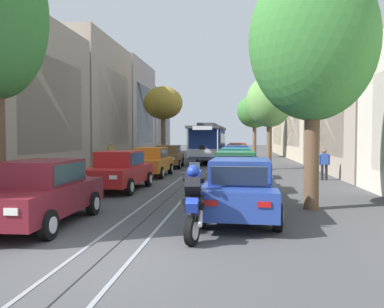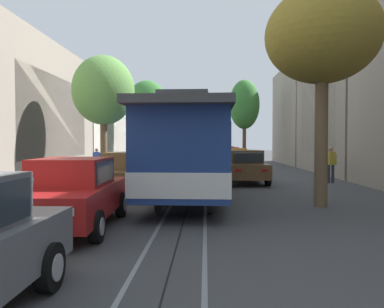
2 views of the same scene
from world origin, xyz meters
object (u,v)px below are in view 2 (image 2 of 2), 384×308
Objects in this scene: parked_car_brown_fourth_left at (244,166)px; cable_car_trolley at (189,151)px; parked_car_blue_near_right at (173,155)px; street_tree_kerb_left_second at (322,37)px; street_tree_kerb_right_second at (103,91)px; pedestrian_on_right_pavement at (331,163)px; parked_car_green_second_right at (169,157)px; parked_car_teal_mid_right at (161,160)px; street_tree_kerb_left_near at (244,105)px; pedestrian_on_left_pavement at (97,158)px; parked_car_orange_mid_left at (234,160)px; motorcycle_with_rider at (185,154)px; parked_car_blue_fourth_right at (148,165)px; parked_car_brown_fifth_right at (127,173)px; parked_car_maroon_near_left at (226,155)px; parked_car_red_sixth_right at (72,193)px; street_tree_kerb_right_near at (147,108)px; parked_car_red_second_left at (229,157)px.

cable_car_trolley reaches higher than parked_car_brown_fourth_left.
street_tree_kerb_left_second is at bearing 105.45° from parked_car_blue_near_right.
street_tree_kerb_right_second is 11.64m from pedestrian_on_right_pavement.
parked_car_green_second_right and parked_car_teal_mid_right have the same top height.
parked_car_blue_near_right is at bearing -61.65° from pedestrian_on_right_pavement.
street_tree_kerb_left_near is 23.81m from cable_car_trolley.
pedestrian_on_right_pavement is at bearing 152.46° from pedestrian_on_left_pavement.
street_tree_kerb_left_second is 0.72× the size of cable_car_trolley.
parked_car_orange_mid_left is 0.66× the size of street_tree_kerb_left_second.
parked_car_brown_fourth_left is 19.37m from motorcycle_with_rider.
street_tree_kerb_left_near is 23.89m from street_tree_kerb_left_second.
street_tree_kerb_right_second reaches higher than parked_car_blue_fourth_right.
parked_car_teal_mid_right is at bearing -90.15° from parked_car_brown_fifth_right.
parked_car_brown_fourth_left is (0.04, 18.12, 0.00)m from parked_car_maroon_near_left.
parked_car_green_second_right is 0.57× the size of street_tree_kerb_left_near.
parked_car_red_sixth_right is (0.02, 26.77, 0.00)m from parked_car_blue_near_right.
motorcycle_with_rider is (-3.13, -3.76, -4.13)m from street_tree_kerb_right_near.
parked_car_blue_near_right is at bearing -73.84° from parked_car_brown_fourth_left.
parked_car_blue_fourth_right is 8.94m from pedestrian_on_right_pavement.
parked_car_maroon_near_left is 18.12m from parked_car_brown_fourth_left.
parked_car_green_second_right is at bearing -90.00° from parked_car_teal_mid_right.
cable_car_trolley is 5.30× the size of pedestrian_on_right_pavement.
street_tree_kerb_right_near reaches higher than parked_car_maroon_near_left.
parked_car_orange_mid_left is at bearing 114.11° from parked_car_blue_near_right.
parked_car_red_second_left and parked_car_red_sixth_right have the same top height.
parked_car_maroon_near_left is at bearing -90.47° from parked_car_orange_mid_left.
pedestrian_on_left_pavement is (9.14, -7.04, 0.08)m from parked_car_brown_fourth_left.
street_tree_kerb_right_near reaches higher than street_tree_kerb_left_second.
parked_car_teal_mid_right is at bearing 90.00° from parked_car_green_second_right.
parked_car_blue_near_right is at bearing -46.25° from parked_car_red_second_left.
pedestrian_on_left_pavement is at bearing -75.96° from parked_car_red_sixth_right.
parked_car_green_second_right is 5.12m from parked_car_teal_mid_right.
parked_car_maroon_near_left is 25.29m from street_tree_kerb_left_second.
parked_car_maroon_near_left is 2.27× the size of motorcycle_with_rider.
parked_car_orange_mid_left is 2.81× the size of pedestrian_on_left_pavement.
parked_car_blue_fourth_right is at bearing 74.48° from parked_car_maroon_near_left.
street_tree_kerb_left_second is at bearing 139.55° from street_tree_kerb_right_second.
street_tree_kerb_right_second is at bearing 5.94° from parked_car_blue_fourth_right.
parked_car_green_second_right is 1.00× the size of parked_car_blue_fourth_right.
parked_car_maroon_near_left is 1.00× the size of parked_car_green_second_right.
street_tree_kerb_right_second reaches higher than cable_car_trolley.
parked_car_blue_near_right is 2.29× the size of motorcycle_with_rider.
parked_car_orange_mid_left is 7.29m from pedestrian_on_right_pavement.
cable_car_trolley reaches higher than motorcycle_with_rider.
parked_car_red_second_left is 10.27m from pedestrian_on_left_pavement.
parked_car_orange_mid_left is (0.10, 12.04, 0.00)m from parked_car_maroon_near_left.
parked_car_red_second_left is 17.97m from cable_car_trolley.
parked_car_brown_fifth_right is at bearing 65.63° from parked_car_orange_mid_left.
parked_car_blue_fourth_right is 18.17m from street_tree_kerb_left_near.
cable_car_trolley is at bearing 109.22° from parked_car_blue_fourth_right.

